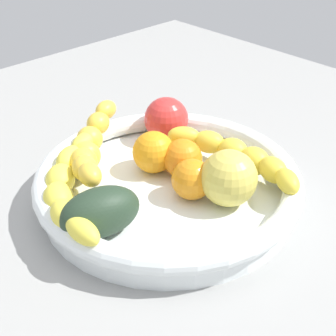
% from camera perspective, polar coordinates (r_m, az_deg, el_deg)
% --- Properties ---
extents(kitchen_counter, '(1.20, 1.20, 0.03)m').
position_cam_1_polar(kitchen_counter, '(0.71, -0.00, -4.63)').
color(kitchen_counter, '#969694').
rests_on(kitchen_counter, ground).
extents(fruit_bowl, '(0.36, 0.36, 0.05)m').
position_cam_1_polar(fruit_bowl, '(0.69, -0.00, -1.87)').
color(fruit_bowl, white).
rests_on(fruit_bowl, kitchen_counter).
extents(banana_draped_left, '(0.23, 0.08, 0.04)m').
position_cam_1_polar(banana_draped_left, '(0.71, 8.02, 1.35)').
color(banana_draped_left, yellow).
rests_on(banana_draped_left, fruit_bowl).
extents(banana_draped_right, '(0.17, 0.17, 0.06)m').
position_cam_1_polar(banana_draped_right, '(0.72, -8.75, 2.25)').
color(banana_draped_right, yellow).
rests_on(banana_draped_right, fruit_bowl).
extents(banana_arching_top, '(0.21, 0.17, 0.04)m').
position_cam_1_polar(banana_arching_top, '(0.65, -11.18, -1.96)').
color(banana_arching_top, yellow).
rests_on(banana_arching_top, fruit_bowl).
extents(orange_front, '(0.06, 0.06, 0.06)m').
position_cam_1_polar(orange_front, '(0.71, -1.63, 1.79)').
color(orange_front, orange).
rests_on(orange_front, fruit_bowl).
extents(orange_mid_left, '(0.05, 0.05, 0.05)m').
position_cam_1_polar(orange_mid_left, '(0.70, 1.64, 1.09)').
color(orange_mid_left, orange).
rests_on(orange_mid_left, fruit_bowl).
extents(orange_mid_right, '(0.05, 0.05, 0.05)m').
position_cam_1_polar(orange_mid_right, '(0.65, 2.70, -1.28)').
color(orange_mid_right, orange).
rests_on(orange_mid_right, fruit_bowl).
extents(avocado_dark, '(0.08, 0.11, 0.06)m').
position_cam_1_polar(avocado_dark, '(0.60, -7.62, -4.95)').
color(avocado_dark, '#243827').
rests_on(avocado_dark, fruit_bowl).
extents(tomato_red, '(0.07, 0.07, 0.07)m').
position_cam_1_polar(tomato_red, '(0.78, -0.19, 5.48)').
color(tomato_red, red).
rests_on(tomato_red, fruit_bowl).
extents(apple_yellow, '(0.07, 0.07, 0.07)m').
position_cam_1_polar(apple_yellow, '(0.64, 6.82, -1.13)').
color(apple_yellow, '#DBC853').
rests_on(apple_yellow, fruit_bowl).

